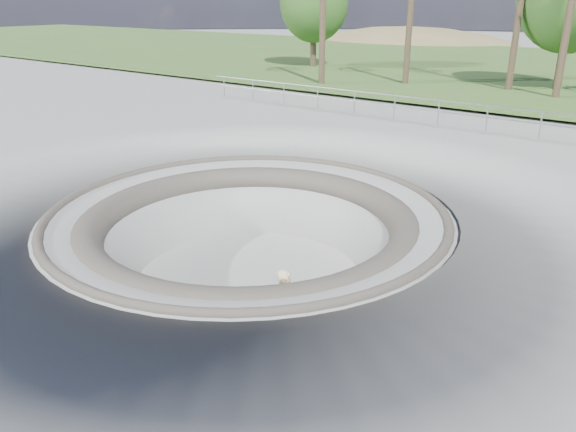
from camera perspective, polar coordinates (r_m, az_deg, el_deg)
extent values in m
plane|color=#989893|center=(14.41, -4.08, 0.52)|extent=(180.00, 180.00, 0.00)
torus|color=#989893|center=(15.24, -3.88, -6.53)|extent=(14.00, 14.00, 4.00)
cylinder|color=#989893|center=(15.22, -3.89, -6.36)|extent=(6.60, 6.60, 0.10)
torus|color=#524C42|center=(14.42, -4.08, 0.44)|extent=(10.24, 10.24, 0.24)
torus|color=#524C42|center=(14.58, -4.03, -1.14)|extent=(8.91, 8.91, 0.81)
cube|color=#456227|center=(45.27, 26.14, 13.10)|extent=(180.00, 36.00, 0.12)
ellipsoid|color=brown|center=(72.99, 11.69, 11.88)|extent=(50.40, 36.00, 23.40)
cylinder|color=#93979B|center=(24.16, 15.15, 11.27)|extent=(25.00, 0.05, 0.05)
cylinder|color=#93979B|center=(24.24, 15.04, 10.23)|extent=(25.00, 0.05, 0.05)
cube|color=olive|center=(12.38, -0.19, -12.72)|extent=(0.90, 0.57, 0.02)
cylinder|color=#A8A8AC|center=(12.40, -0.19, -12.86)|extent=(0.11, 0.18, 0.04)
cylinder|color=#A8A8AC|center=(12.40, -0.19, -12.86)|extent=(0.11, 0.18, 0.04)
cylinder|color=silver|center=(12.41, -0.19, -12.89)|extent=(0.08, 0.06, 0.07)
cylinder|color=silver|center=(12.41, -0.19, -12.89)|extent=(0.08, 0.06, 0.07)
cylinder|color=silver|center=(12.41, -0.19, -12.89)|extent=(0.08, 0.06, 0.07)
cylinder|color=silver|center=(12.41, -0.19, -12.89)|extent=(0.08, 0.06, 0.07)
imported|color=beige|center=(11.92, -0.19, -9.24)|extent=(0.51, 0.69, 1.73)
cylinder|color=brown|center=(34.14, 3.58, 20.63)|extent=(0.36, 0.36, 9.02)
cylinder|color=brown|center=(34.87, 12.36, 19.95)|extent=(0.36, 0.36, 8.68)
cylinder|color=brown|center=(32.29, 26.63, 17.50)|extent=(0.36, 0.36, 7.88)
cylinder|color=brown|center=(43.01, 2.59, 17.61)|extent=(0.44, 0.44, 4.23)
ellipsoid|color=#315E20|center=(42.91, 2.64, 20.83)|extent=(5.05, 4.59, 5.51)
cylinder|color=brown|center=(35.48, 26.21, 15.18)|extent=(0.44, 0.44, 4.77)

